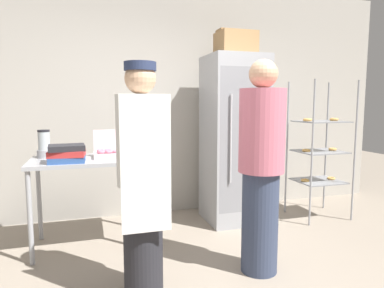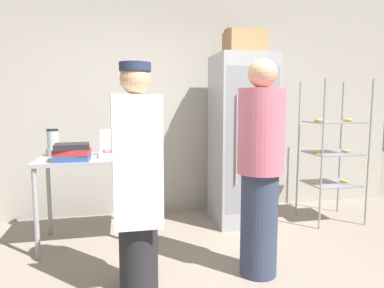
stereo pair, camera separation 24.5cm
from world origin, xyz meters
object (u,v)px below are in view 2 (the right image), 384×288
Objects in this scene: person_baker at (137,176)px; person_customer at (260,167)px; donut_box at (114,152)px; baking_rack at (332,152)px; cardboard_storage_box at (244,43)px; refrigerator at (242,140)px; blender_pitcher at (53,144)px; binder_stack at (72,152)px.

person_customer is (0.99, 0.04, 0.01)m from person_baker.
baking_rack is at bearing 2.03° from donut_box.
baking_rack is at bearing -12.31° from cardboard_storage_box.
refrigerator is 4.50× the size of cardboard_storage_box.
person_baker reaches higher than donut_box.
refrigerator is 2.08m from blender_pitcher.
person_customer reaches higher than baking_rack.
person_customer is at bearing -27.52° from binder_stack.
cardboard_storage_box is 0.25× the size of person_customer.
blender_pitcher is (-3.15, 0.08, 0.17)m from baking_rack.
refrigerator is at bearing 13.65° from binder_stack.
person_baker is at bearing -56.59° from binder_stack.
refrigerator is at bearing 10.60° from donut_box.
refrigerator reaches higher than person_customer.
binder_stack is at bearing -174.85° from baking_rack.
baking_rack is (1.07, -0.19, -0.15)m from refrigerator.
baking_rack is 2.94m from binder_stack.
blender_pitcher is (-0.60, 0.17, 0.08)m from donut_box.
person_customer is (1.17, -0.98, -0.03)m from donut_box.
donut_box is at bearing -177.97° from baking_rack.
refrigerator is 1.17× the size of baking_rack.
refrigerator is 1.12× the size of person_customer.
donut_box is at bearing 140.10° from person_customer.
donut_box is 1.94m from cardboard_storage_box.
refrigerator is 1.13m from cardboard_storage_box.
person_customer is (-0.31, -1.25, -0.08)m from refrigerator.
baking_rack is at bearing -9.82° from refrigerator.
person_customer is (1.77, -1.14, -0.10)m from blender_pitcher.
refrigerator is 1.16× the size of person_baker.
cardboard_storage_box is (-1.05, 0.23, 1.28)m from baking_rack.
binder_stack is at bearing 152.48° from person_customer.
binder_stack is 1.01m from person_baker.
blender_pitcher is at bearing 123.85° from binder_stack.
person_customer is at bearing -142.31° from baking_rack.
baking_rack is 3.16m from blender_pitcher.
cardboard_storage_box is at bearing 60.28° from refrigerator.
refrigerator is at bearing 170.18° from baking_rack.
cardboard_storage_box reaches higher than baking_rack.
refrigerator is 1.83m from person_baker.
baking_rack reaches higher than binder_stack.
donut_box is at bearing -15.41° from blender_pitcher.
cardboard_storage_box is at bearing 12.01° from donut_box.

